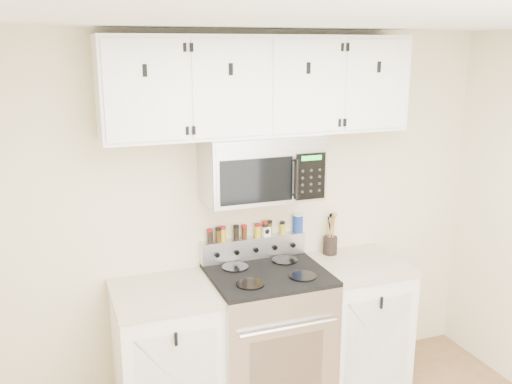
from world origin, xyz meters
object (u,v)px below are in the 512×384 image
at_px(salt_canister, 298,223).
at_px(microwave, 262,167).
at_px(utensil_crock, 330,244).
at_px(range, 268,336).

bearing_deg(salt_canister, microwave, -155.39).
bearing_deg(microwave, utensil_crock, 10.37).
xyz_separation_m(microwave, salt_canister, (0.34, 0.16, -0.46)).
bearing_deg(salt_canister, utensil_crock, -11.94).
xyz_separation_m(range, utensil_crock, (0.58, 0.23, 0.51)).
bearing_deg(salt_canister, range, -140.30).
bearing_deg(range, utensil_crock, 21.93).
relative_size(utensil_crock, salt_canister, 2.29).
xyz_separation_m(range, salt_canister, (0.34, 0.28, 0.68)).
xyz_separation_m(microwave, utensil_crock, (0.58, 0.11, -0.63)).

